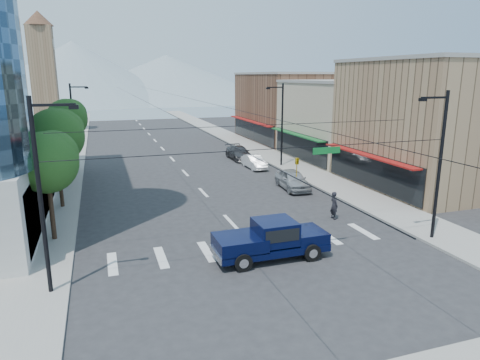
{
  "coord_description": "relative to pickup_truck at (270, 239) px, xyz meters",
  "views": [
    {
      "loc": [
        -8.15,
        -20.73,
        9.79
      ],
      "look_at": [
        0.58,
        5.66,
        3.0
      ],
      "focal_mm": 32.0,
      "sensor_mm": 36.0,
      "label": 1
    }
  ],
  "objects": [
    {
      "name": "mountain_left",
      "position": [
        -15.31,
        150.43,
        9.88
      ],
      "size": [
        80.0,
        80.0,
        22.0
      ],
      "primitive_type": "cone",
      "color": "gray",
      "rests_on": "ground"
    },
    {
      "name": "lamp_pole_nw",
      "position": [
        -10.98,
        30.43,
        3.82
      ],
      "size": [
        2.0,
        0.25,
        9.0
      ],
      "color": "black",
      "rests_on": "ground"
    },
    {
      "name": "shop_far",
      "position": [
        19.69,
        40.43,
        3.88
      ],
      "size": [
        12.0,
        18.0,
        10.0
      ],
      "primitive_type": "cube",
      "color": "brown",
      "rests_on": "ground"
    },
    {
      "name": "parked_car_mid",
      "position": [
        7.29,
        22.34,
        -0.4
      ],
      "size": [
        1.65,
        4.43,
        1.45
      ],
      "primitive_type": "imported",
      "rotation": [
        0.0,
        0.0,
        0.03
      ],
      "color": "white",
      "rests_on": "ground"
    },
    {
      "name": "lamp_pole_ne",
      "position": [
        10.35,
        22.43,
        3.82
      ],
      "size": [
        2.0,
        0.25,
        9.0
      ],
      "color": "black",
      "rests_on": "ground"
    },
    {
      "name": "tree_far",
      "position": [
        -11.38,
        27.53,
        4.47
      ],
      "size": [
        4.09,
        4.09,
        7.52
      ],
      "color": "black",
      "rests_on": "ground"
    },
    {
      "name": "tree_midfar",
      "position": [
        -11.38,
        20.53,
        3.87
      ],
      "size": [
        3.65,
        3.64,
        6.71
      ],
      "color": "black",
      "rests_on": "ground"
    },
    {
      "name": "sidewalk_left",
      "position": [
        -12.31,
        40.43,
        -1.04
      ],
      "size": [
        4.0,
        120.0,
        0.15
      ],
      "primitive_type": "cube",
      "color": "gray",
      "rests_on": "ground"
    },
    {
      "name": "shop_mid",
      "position": [
        19.69,
        24.43,
        3.38
      ],
      "size": [
        12.0,
        14.0,
        9.0
      ],
      "primitive_type": "cube",
      "color": "tan",
      "rests_on": "ground"
    },
    {
      "name": "tree_near",
      "position": [
        -11.38,
        6.53,
        3.87
      ],
      "size": [
        3.65,
        3.64,
        6.71
      ],
      "color": "black",
      "rests_on": "ground"
    },
    {
      "name": "signal_rig",
      "position": [
        -0.12,
        -0.57,
        3.53
      ],
      "size": [
        21.8,
        0.2,
        9.0
      ],
      "color": "black",
      "rests_on": "ground"
    },
    {
      "name": "pedestrian",
      "position": [
        6.74,
        4.74,
        -0.13
      ],
      "size": [
        0.5,
        0.74,
        1.98
      ],
      "primitive_type": "imported",
      "rotation": [
        0.0,
        0.0,
        1.61
      ],
      "color": "black",
      "rests_on": "ground"
    },
    {
      "name": "sidewalk_right",
      "position": [
        11.69,
        40.43,
        -1.04
      ],
      "size": [
        4.0,
        120.0,
        0.15
      ],
      "primitive_type": "cube",
      "color": "gray",
      "rests_on": "ground"
    },
    {
      "name": "clock_tower",
      "position": [
        -16.81,
        62.43,
        9.52
      ],
      "size": [
        4.8,
        4.8,
        20.4
      ],
      "color": "#8C6B4C",
      "rests_on": "ground"
    },
    {
      "name": "pickup_truck",
      "position": [
        0.0,
        0.0,
        0.0
      ],
      "size": [
        6.37,
        2.52,
        2.15
      ],
      "rotation": [
        0.0,
        0.0,
        0.01
      ],
      "color": "black",
      "rests_on": "ground"
    },
    {
      "name": "ground",
      "position": [
        -0.31,
        0.43,
        -1.12
      ],
      "size": [
        160.0,
        160.0,
        0.0
      ],
      "primitive_type": "plane",
      "color": "#28282B",
      "rests_on": "ground"
    },
    {
      "name": "tree_midnear",
      "position": [
        -11.38,
        13.53,
        4.47
      ],
      "size": [
        4.09,
        4.09,
        7.52
      ],
      "color": "black",
      "rests_on": "ground"
    },
    {
      "name": "parked_car_far",
      "position": [
        7.29,
        27.72,
        -0.33
      ],
      "size": [
        2.25,
        5.44,
        1.57
      ],
      "primitive_type": "imported",
      "rotation": [
        0.0,
        0.0,
        0.01
      ],
      "color": "#323134",
      "rests_on": "ground"
    },
    {
      "name": "mountain_right",
      "position": [
        19.69,
        160.43,
        7.88
      ],
      "size": [
        90.0,
        90.0,
        18.0
      ],
      "primitive_type": "cone",
      "color": "gray",
      "rests_on": "ground"
    },
    {
      "name": "parked_car_near",
      "position": [
        7.48,
        13.09,
        -0.26
      ],
      "size": [
        2.39,
        5.17,
        1.71
      ],
      "primitive_type": "imported",
      "rotation": [
        0.0,
        0.0,
        -0.07
      ],
      "color": "#A2A3A7",
      "rests_on": "ground"
    },
    {
      "name": "shop_near",
      "position": [
        19.69,
        10.43,
        4.38
      ],
      "size": [
        12.0,
        14.0,
        11.0
      ],
      "primitive_type": "cube",
      "color": "#8C6B4C",
      "rests_on": "ground"
    }
  ]
}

